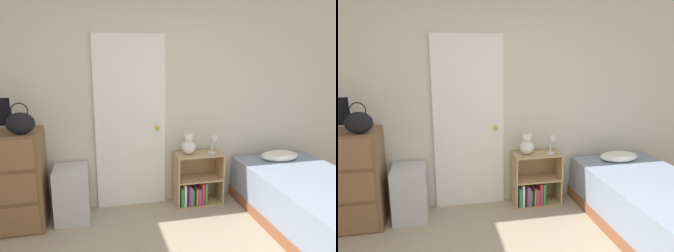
% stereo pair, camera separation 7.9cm
% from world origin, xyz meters
% --- Properties ---
extents(wall_back, '(10.00, 0.06, 2.55)m').
position_xyz_m(wall_back, '(0.00, 2.20, 1.27)').
color(wall_back, beige).
rests_on(wall_back, ground_plane).
extents(door_closed, '(0.82, 0.09, 2.03)m').
position_xyz_m(door_closed, '(-0.06, 2.14, 1.01)').
color(door_closed, white).
rests_on(door_closed, ground_plane).
extents(handbag, '(0.27, 0.14, 0.31)m').
position_xyz_m(handbag, '(-1.17, 1.75, 1.15)').
color(handbag, black).
rests_on(handbag, dresser).
extents(storage_bin, '(0.37, 0.43, 0.60)m').
position_xyz_m(storage_bin, '(-0.75, 1.93, 0.30)').
color(storage_bin, silver).
rests_on(storage_bin, ground_plane).
extents(bookshelf, '(0.57, 0.30, 0.64)m').
position_xyz_m(bookshelf, '(0.69, 1.99, 0.24)').
color(bookshelf, tan).
rests_on(bookshelf, ground_plane).
extents(teddy_bear, '(0.17, 0.17, 0.26)m').
position_xyz_m(teddy_bear, '(0.61, 1.99, 0.75)').
color(teddy_bear, silver).
rests_on(teddy_bear, bookshelf).
extents(desk_lamp, '(0.11, 0.11, 0.24)m').
position_xyz_m(desk_lamp, '(0.91, 1.95, 0.80)').
color(desk_lamp, silver).
rests_on(desk_lamp, bookshelf).
extents(bed, '(1.07, 1.99, 0.63)m').
position_xyz_m(bed, '(1.75, 1.16, 0.26)').
color(bed, brown).
rests_on(bed, ground_plane).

